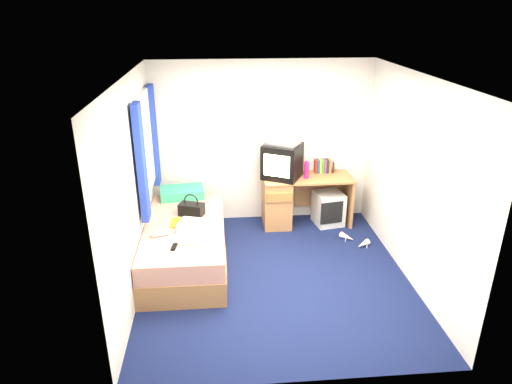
{
  "coord_description": "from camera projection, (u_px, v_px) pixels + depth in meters",
  "views": [
    {
      "loc": [
        -0.65,
        -4.74,
        3.1
      ],
      "look_at": [
        -0.17,
        0.7,
        0.84
      ],
      "focal_mm": 32.0,
      "sensor_mm": 36.0,
      "label": 1
    }
  ],
  "objects": [
    {
      "name": "storage_cube",
      "position": [
        328.0,
        208.0,
        6.86
      ],
      "size": [
        0.46,
        0.46,
        0.5
      ],
      "primitive_type": "cube",
      "rotation": [
        0.0,
        0.0,
        0.18
      ],
      "color": "silver",
      "rests_on": "ground"
    },
    {
      "name": "book_row",
      "position": [
        322.0,
        166.0,
        6.82
      ],
      "size": [
        0.24,
        0.13,
        0.2
      ],
      "color": "maroon",
      "rests_on": "desk"
    },
    {
      "name": "vcr",
      "position": [
        283.0,
        141.0,
        6.45
      ],
      "size": [
        0.54,
        0.5,
        0.08
      ],
      "primitive_type": "cube",
      "rotation": [
        0.0,
        0.0,
        -0.52
      ],
      "color": "silver",
      "rests_on": "crt_tv"
    },
    {
      "name": "ground",
      "position": [
        275.0,
        276.0,
        5.6
      ],
      "size": [
        3.4,
        3.4,
        0.0
      ],
      "primitive_type": "plane",
      "color": "#0C1438",
      "rests_on": "ground"
    },
    {
      "name": "towel",
      "position": [
        193.0,
        226.0,
        5.54
      ],
      "size": [
        0.4,
        0.36,
        0.11
      ],
      "primitive_type": "cube",
      "rotation": [
        0.0,
        0.0,
        -0.29
      ],
      "color": "white",
      "rests_on": "bed"
    },
    {
      "name": "white_heels",
      "position": [
        355.0,
        241.0,
        6.35
      ],
      "size": [
        0.38,
        0.44,
        0.09
      ],
      "color": "silver",
      "rests_on": "ground"
    },
    {
      "name": "pillow",
      "position": [
        182.0,
        193.0,
        6.49
      ],
      "size": [
        0.64,
        0.45,
        0.13
      ],
      "primitive_type": "cube",
      "rotation": [
        0.0,
        0.0,
        0.11
      ],
      "color": "teal",
      "rests_on": "bed"
    },
    {
      "name": "window_assembly",
      "position": [
        147.0,
        147.0,
        5.76
      ],
      "size": [
        0.11,
        1.42,
        1.4
      ],
      "color": "silver",
      "rests_on": "room_shell"
    },
    {
      "name": "picture_frame",
      "position": [
        333.0,
        167.0,
        6.86
      ],
      "size": [
        0.04,
        0.12,
        0.14
      ],
      "primitive_type": "cube",
      "rotation": [
        0.0,
        0.0,
        -0.21
      ],
      "color": "black",
      "rests_on": "desk"
    },
    {
      "name": "desk",
      "position": [
        288.0,
        199.0,
        6.8
      ],
      "size": [
        1.3,
        0.55,
        0.75
      ],
      "color": "#AB7747",
      "rests_on": "ground"
    },
    {
      "name": "magazine",
      "position": [
        179.0,
        223.0,
        5.73
      ],
      "size": [
        0.21,
        0.28,
        0.01
      ],
      "primitive_type": "cube",
      "rotation": [
        0.0,
        0.0,
        0.0
      ],
      "color": "yellow",
      "rests_on": "bed"
    },
    {
      "name": "room_shell",
      "position": [
        277.0,
        164.0,
        5.04
      ],
      "size": [
        3.4,
        3.4,
        3.4
      ],
      "color": "white",
      "rests_on": "ground"
    },
    {
      "name": "aerosol_can",
      "position": [
        297.0,
        172.0,
        6.62
      ],
      "size": [
        0.05,
        0.05,
        0.16
      ],
      "primitive_type": "cylinder",
      "rotation": [
        0.0,
        0.0,
        -0.16
      ],
      "color": "silver",
      "rests_on": "desk"
    },
    {
      "name": "bed",
      "position": [
        185.0,
        244.0,
        5.8
      ],
      "size": [
        1.01,
        2.0,
        0.54
      ],
      "color": "#AB7747",
      "rests_on": "ground"
    },
    {
      "name": "handbag",
      "position": [
        192.0,
        209.0,
        5.93
      ],
      "size": [
        0.36,
        0.27,
        0.29
      ],
      "rotation": [
        0.0,
        0.0,
        -0.35
      ],
      "color": "black",
      "rests_on": "bed"
    },
    {
      "name": "remote_control",
      "position": [
        174.0,
        247.0,
        5.16
      ],
      "size": [
        0.07,
        0.17,
        0.02
      ],
      "primitive_type": "cube",
      "rotation": [
        0.0,
        0.0,
        -0.15
      ],
      "color": "black",
      "rests_on": "bed"
    },
    {
      "name": "pink_water_bottle",
      "position": [
        306.0,
        170.0,
        6.59
      ],
      "size": [
        0.08,
        0.08,
        0.23
      ],
      "primitive_type": "cylinder",
      "rotation": [
        0.0,
        0.0,
        -0.14
      ],
      "color": "#C51B69",
      "rests_on": "desk"
    },
    {
      "name": "water_bottle",
      "position": [
        160.0,
        233.0,
        5.41
      ],
      "size": [
        0.21,
        0.13,
        0.07
      ],
      "primitive_type": "cylinder",
      "rotation": [
        0.0,
        1.57,
        0.31
      ],
      "color": "silver",
      "rests_on": "bed"
    },
    {
      "name": "colour_swatch_fan",
      "position": [
        189.0,
        244.0,
        5.22
      ],
      "size": [
        0.23,
        0.11,
        0.01
      ],
      "primitive_type": "cube",
      "rotation": [
        0.0,
        0.0,
        -0.23
      ],
      "color": "orange",
      "rests_on": "bed"
    },
    {
      "name": "crt_tv",
      "position": [
        282.0,
        161.0,
        6.56
      ],
      "size": [
        0.66,
        0.64,
        0.5
      ],
      "rotation": [
        0.0,
        0.0,
        -0.48
      ],
      "color": "black",
      "rests_on": "desk"
    }
  ]
}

